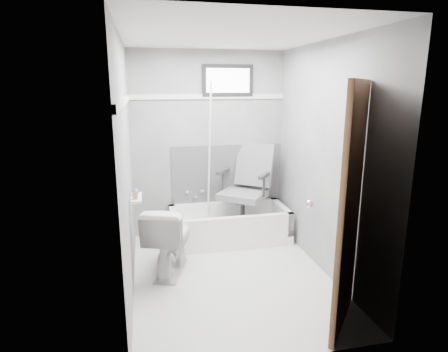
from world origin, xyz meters
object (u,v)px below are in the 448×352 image
object	(u,v)px
soap_bottle_b	(135,190)
soap_bottle_a	(135,194)
door	(403,221)
toilet	(169,239)
office_chair	(243,188)
bathtub	(229,224)

from	to	relation	value
soap_bottle_b	soap_bottle_a	bearing A→B (deg)	-90.00
door	soap_bottle_a	size ratio (longest dim) A/B	20.84
soap_bottle_a	toilet	bearing A→B (deg)	39.71
soap_bottle_b	door	bearing A→B (deg)	-35.91
soap_bottle_b	office_chair	bearing A→B (deg)	32.79
bathtub	door	size ratio (longest dim) A/B	0.75
bathtub	soap_bottle_a	xyz separation A→B (m)	(-1.13, -0.96, 0.76)
office_chair	soap_bottle_b	distance (m)	1.60
toilet	door	xyz separation A→B (m)	(1.60, -1.52, 0.63)
office_chair	door	size ratio (longest dim) A/B	0.55
office_chair	toilet	xyz separation A→B (m)	(-1.00, -0.72, -0.30)
bathtub	soap_bottle_b	xyz separation A→B (m)	(-1.13, -0.82, 0.75)
bathtub	soap_bottle_a	world-z (taller)	soap_bottle_a
toilet	soap_bottle_b	world-z (taller)	soap_bottle_b
door	office_chair	bearing A→B (deg)	104.99
toilet	soap_bottle_b	bearing A→B (deg)	39.85
office_chair	soap_bottle_a	xyz separation A→B (m)	(-1.32, -0.99, 0.29)
door	soap_bottle_a	distance (m)	2.29
office_chair	soap_bottle_b	bearing A→B (deg)	-110.35
door	bathtub	bearing A→B (deg)	109.59
soap_bottle_a	bathtub	bearing A→B (deg)	40.26
office_chair	door	xyz separation A→B (m)	(0.60, -2.24, 0.33)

